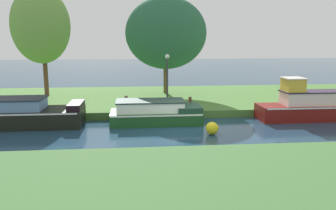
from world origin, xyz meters
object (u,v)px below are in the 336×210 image
object	(u,v)px
willow_tree_centre	(166,33)
mooring_post_far	(126,103)
willow_tree_left	(41,26)
lamp_post	(167,74)
channel_buoy	(212,128)
forest_narrowboat	(156,113)
mooring_post_near	(190,103)

from	to	relation	value
willow_tree_centre	mooring_post_far	world-z (taller)	willow_tree_centre
willow_tree_left	mooring_post_far	xyz separation A→B (m)	(5.41, -4.85, -4.20)
lamp_post	channel_buoy	bearing A→B (deg)	-70.96
mooring_post_far	lamp_post	bearing A→B (deg)	15.95
forest_narrowboat	mooring_post_near	bearing A→B (deg)	36.62
forest_narrowboat	lamp_post	size ratio (longest dim) A/B	1.54
mooring_post_near	mooring_post_far	bearing A→B (deg)	180.00
willow_tree_left	mooring_post_far	distance (m)	8.40
lamp_post	mooring_post_far	distance (m)	2.77
willow_tree_centre	mooring_post_far	distance (m)	6.97
forest_narrowboat	willow_tree_left	distance (m)	10.37
forest_narrowboat	willow_tree_centre	size ratio (longest dim) A/B	0.68
forest_narrowboat	mooring_post_near	world-z (taller)	forest_narrowboat
lamp_post	mooring_post_far	world-z (taller)	lamp_post
willow_tree_centre	channel_buoy	xyz separation A→B (m)	(1.19, -9.09, -4.26)
mooring_post_near	forest_narrowboat	bearing A→B (deg)	-143.38
lamp_post	mooring_post_far	xyz separation A→B (m)	(-2.27, -0.65, -1.46)
mooring_post_near	willow_tree_left	bearing A→B (deg)	151.31
willow_tree_centre	mooring_post_far	size ratio (longest dim) A/B	8.58
forest_narrowboat	mooring_post_far	xyz separation A→B (m)	(-1.50, 1.45, 0.27)
willow_tree_centre	mooring_post_far	xyz separation A→B (m)	(-2.63, -5.25, -3.76)
mooring_post_near	lamp_post	bearing A→B (deg)	151.26
mooring_post_far	channel_buoy	bearing A→B (deg)	-45.17
willow_tree_left	mooring_post_near	xyz separation A→B (m)	(8.87, -4.85, -4.26)
willow_tree_centre	lamp_post	world-z (taller)	willow_tree_centre
channel_buoy	willow_tree_left	bearing A→B (deg)	136.72
willow_tree_centre	mooring_post_near	bearing A→B (deg)	-81.08
forest_narrowboat	mooring_post_far	distance (m)	2.10
forest_narrowboat	mooring_post_near	xyz separation A→B (m)	(1.95, 1.45, 0.20)
forest_narrowboat	lamp_post	bearing A→B (deg)	69.89
lamp_post	channel_buoy	world-z (taller)	lamp_post
mooring_post_near	channel_buoy	world-z (taller)	mooring_post_near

